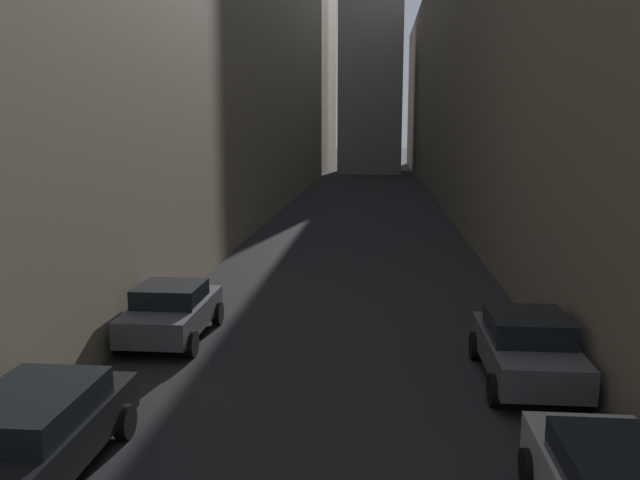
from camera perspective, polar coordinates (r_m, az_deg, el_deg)
The scene contains 6 objects.
ground_plane at distance 45.80m, azimuth 3.77°, elevation 2.89°, with size 264.00×264.00×0.00m, color #232326.
building_block_left at distance 49.84m, azimuth -11.54°, elevation 17.39°, with size 14.50×108.00×24.45m, color gray.
building_block_right at distance 49.04m, azimuth 19.61°, elevation 13.96°, with size 14.68×108.00×19.03m, color #756B5B.
parked_car_left_second at distance 11.68m, azimuth -24.14°, elevation -15.46°, with size 2.04×4.58×1.48m.
parked_car_left_third at distance 17.80m, azimuth -12.97°, elevation -6.11°, with size 2.03×3.93×1.51m.
parked_car_right_third at distance 15.23m, azimuth 17.80°, elevation -9.00°, with size 2.05×4.01×1.55m.
Camera 1 is at (1.04, 2.56, 5.63)m, focal length 36.23 mm.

